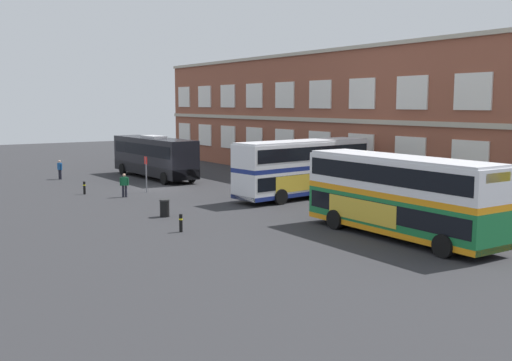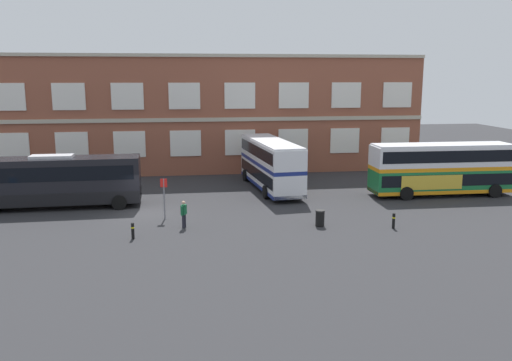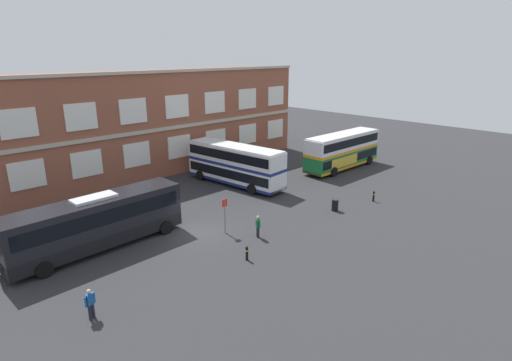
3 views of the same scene
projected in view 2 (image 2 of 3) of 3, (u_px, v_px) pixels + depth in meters
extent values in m
plane|color=#2B2B2D|center=(146.00, 207.00, 38.47)|extent=(120.00, 120.00, 0.00)
cube|color=brown|center=(159.00, 115.00, 53.03)|extent=(51.11, 8.00, 10.91)
cube|color=#B2A893|center=(157.00, 120.00, 49.10)|extent=(51.11, 0.16, 0.36)
cube|color=#B2A893|center=(155.00, 55.00, 48.01)|extent=(51.11, 0.28, 0.30)
cube|color=silver|center=(13.00, 146.00, 47.81)|extent=(2.86, 0.12, 2.40)
cube|color=silver|center=(72.00, 145.00, 48.50)|extent=(2.86, 0.12, 2.40)
cube|color=silver|center=(130.00, 144.00, 49.20)|extent=(2.86, 0.12, 2.40)
cube|color=silver|center=(186.00, 143.00, 49.89)|extent=(2.86, 0.12, 2.40)
cube|color=silver|center=(240.00, 142.00, 50.59)|extent=(2.86, 0.12, 2.40)
cube|color=silver|center=(293.00, 141.00, 51.28)|extent=(2.86, 0.12, 2.40)
cube|color=silver|center=(345.00, 141.00, 51.97)|extent=(2.86, 0.12, 2.40)
cube|color=silver|center=(395.00, 140.00, 52.67)|extent=(2.86, 0.12, 2.40)
cube|color=silver|center=(8.00, 97.00, 46.97)|extent=(2.86, 0.12, 2.40)
cube|color=silver|center=(69.00, 97.00, 47.66)|extent=(2.86, 0.12, 2.40)
cube|color=silver|center=(127.00, 96.00, 48.36)|extent=(2.86, 0.12, 2.40)
cube|color=silver|center=(184.00, 96.00, 49.05)|extent=(2.86, 0.12, 2.40)
cube|color=silver|center=(240.00, 96.00, 49.74)|extent=(2.86, 0.12, 2.40)
cube|color=silver|center=(294.00, 95.00, 50.44)|extent=(2.86, 0.12, 2.40)
cube|color=silver|center=(346.00, 95.00, 51.13)|extent=(2.86, 0.12, 2.40)
cube|color=silver|center=(397.00, 95.00, 51.83)|extent=(2.86, 0.12, 2.40)
cube|color=silver|center=(271.00, 175.00, 44.21)|extent=(3.64, 11.20, 1.75)
cube|color=black|center=(271.00, 172.00, 44.16)|extent=(3.64, 10.77, 0.90)
cube|color=navy|center=(271.00, 162.00, 44.01)|extent=(3.64, 11.20, 0.30)
cube|color=silver|center=(271.00, 151.00, 43.83)|extent=(3.64, 11.20, 1.55)
cube|color=black|center=(271.00, 150.00, 43.81)|extent=(3.64, 10.77, 0.90)
cube|color=navy|center=(271.00, 183.00, 44.35)|extent=(3.66, 11.20, 0.28)
cube|color=silver|center=(271.00, 141.00, 43.67)|extent=(3.52, 10.97, 0.12)
cube|color=gold|center=(290.00, 176.00, 43.23)|extent=(0.52, 4.82, 1.10)
cube|color=yellow|center=(255.00, 139.00, 48.96)|extent=(1.66, 0.23, 0.40)
cylinder|color=black|center=(273.00, 174.00, 48.31)|extent=(0.42, 1.07, 1.04)
cylinder|color=black|center=(245.00, 175.00, 47.71)|extent=(0.42, 1.07, 1.04)
cylinder|color=black|center=(298.00, 190.00, 41.49)|extent=(0.42, 1.07, 1.04)
cylinder|color=black|center=(266.00, 192.00, 40.90)|extent=(0.42, 1.07, 1.04)
cube|color=#197038|center=(441.00, 180.00, 41.95)|extent=(11.02, 2.66, 1.75)
cube|color=black|center=(441.00, 177.00, 41.91)|extent=(10.59, 2.69, 0.90)
cube|color=orange|center=(441.00, 167.00, 41.76)|extent=(11.02, 2.66, 0.30)
cube|color=silver|center=(442.00, 155.00, 41.58)|extent=(11.02, 2.66, 1.55)
cube|color=black|center=(442.00, 154.00, 41.56)|extent=(10.59, 2.69, 0.90)
cube|color=orange|center=(440.00, 189.00, 42.10)|extent=(11.02, 2.68, 0.28)
cube|color=silver|center=(443.00, 145.00, 41.42)|extent=(10.80, 2.55, 0.12)
cube|color=gold|center=(432.00, 183.00, 40.52)|extent=(4.84, 0.08, 1.10)
cube|color=yellow|center=(508.00, 149.00, 42.19)|extent=(0.08, 1.66, 0.40)
cylinder|color=black|center=(495.00, 191.00, 41.34)|extent=(1.04, 0.33, 1.04)
cylinder|color=black|center=(477.00, 184.00, 43.82)|extent=(1.04, 0.33, 1.04)
cylinder|color=black|center=(406.00, 193.00, 40.43)|extent=(1.04, 0.33, 1.04)
cylinder|color=black|center=(394.00, 187.00, 42.91)|extent=(1.04, 0.33, 1.04)
cube|color=black|center=(53.00, 180.00, 37.80)|extent=(12.06, 2.87, 3.20)
cube|color=black|center=(53.00, 171.00, 37.67)|extent=(11.35, 2.89, 1.00)
cube|color=black|center=(55.00, 196.00, 38.02)|extent=(12.06, 2.89, 0.90)
cube|color=silver|center=(52.00, 157.00, 37.47)|extent=(2.91, 1.35, 0.20)
cylinder|color=black|center=(119.00, 202.00, 37.59)|extent=(1.05, 0.35, 1.04)
cylinder|color=black|center=(122.00, 195.00, 40.05)|extent=(1.05, 0.35, 1.04)
cylinder|color=black|center=(183.00, 221.00, 33.04)|extent=(0.21, 0.21, 0.85)
cylinder|color=black|center=(185.00, 221.00, 33.23)|extent=(0.21, 0.21, 0.85)
cube|color=#145933|center=(184.00, 210.00, 33.00)|extent=(0.39, 0.46, 0.60)
cylinder|color=#145933|center=(182.00, 211.00, 32.76)|extent=(0.15, 0.15, 0.57)
cylinder|color=#145933|center=(186.00, 209.00, 33.24)|extent=(0.15, 0.15, 0.57)
sphere|color=tan|center=(184.00, 203.00, 32.91)|extent=(0.22, 0.22, 0.22)
cylinder|color=slate|center=(164.00, 199.00, 34.96)|extent=(0.10, 0.10, 2.70)
cube|color=red|center=(164.00, 183.00, 34.73)|extent=(0.44, 0.04, 0.56)
cylinder|color=black|center=(320.00, 219.00, 33.47)|extent=(0.56, 0.56, 0.95)
cylinder|color=black|center=(320.00, 211.00, 33.37)|extent=(0.60, 0.60, 0.08)
cylinder|color=black|center=(394.00, 221.00, 32.96)|extent=(0.18, 0.18, 0.95)
cylinder|color=yellow|center=(394.00, 218.00, 32.92)|extent=(0.19, 0.19, 0.08)
cylinder|color=black|center=(133.00, 231.00, 30.83)|extent=(0.18, 0.18, 0.95)
cylinder|color=yellow|center=(133.00, 228.00, 30.79)|extent=(0.19, 0.19, 0.08)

